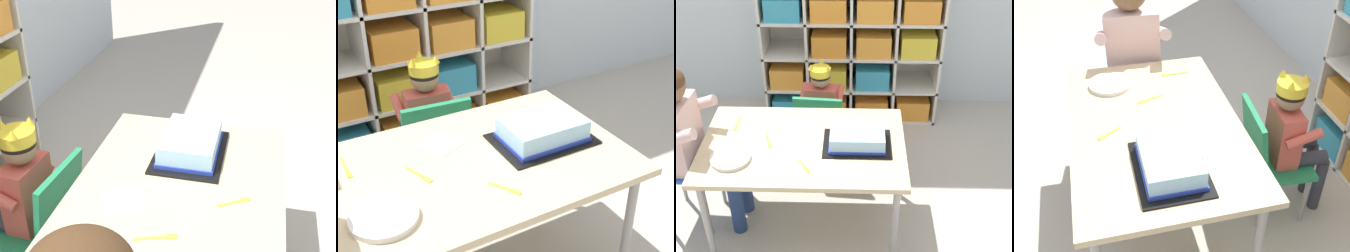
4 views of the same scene
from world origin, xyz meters
The scene contains 10 objects.
storage_cubby_shelf centered at (0.26, 1.27, 0.70)m, with size 1.38×0.39×1.43m.
activity_table centered at (0.00, 0.00, 0.55)m, with size 1.15×0.75×0.60m.
classroom_chair_blue centered at (0.05, 0.55, 0.36)m, with size 0.37×0.33×0.62m.
child_with_crown centered at (0.06, 0.65, 0.49)m, with size 0.31×0.31×0.80m.
birthday_cake_on_tray centered at (0.31, 0.00, 0.64)m, with size 0.38×0.28×0.09m.
paper_plate_stack centered at (-0.38, -0.16, 0.61)m, with size 0.22×0.22×0.02m, color white.
paper_napkin_square centered at (-0.05, 0.17, 0.60)m, with size 0.14×0.14×0.00m, color white.
fork_beside_plate_stack centered at (0.03, -0.21, 0.60)m, with size 0.08×0.11×0.00m.
fork_near_cake_tray centered at (-0.20, 0.01, 0.60)m, with size 0.06×0.13×0.00m.
fork_near_child_seat centered at (-0.41, 0.18, 0.60)m, with size 0.02×0.14×0.00m.
Camera 2 is at (-0.61, -1.33, 1.57)m, focal length 50.95 mm.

